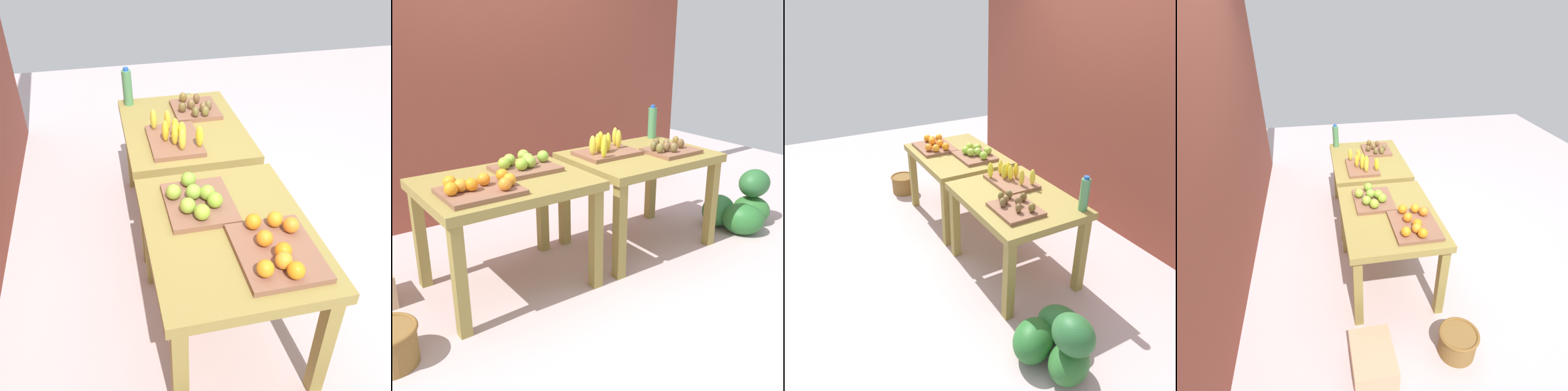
# 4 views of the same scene
# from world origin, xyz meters

# --- Properties ---
(ground_plane) EXTENTS (8.00, 8.00, 0.00)m
(ground_plane) POSITION_xyz_m (0.00, 0.00, 0.00)
(ground_plane) COLOR #C3ACAE
(back_wall) EXTENTS (4.40, 0.12, 3.00)m
(back_wall) POSITION_xyz_m (0.00, 1.35, 1.50)
(back_wall) COLOR brown
(back_wall) RESTS_ON ground_plane
(display_table_left) EXTENTS (1.04, 0.80, 0.75)m
(display_table_left) POSITION_xyz_m (-0.56, 0.00, 0.64)
(display_table_left) COLOR olive
(display_table_left) RESTS_ON ground_plane
(display_table_right) EXTENTS (1.04, 0.80, 0.75)m
(display_table_right) POSITION_xyz_m (0.56, 0.00, 0.64)
(display_table_right) COLOR olive
(display_table_right) RESTS_ON ground_plane
(orange_bin) EXTENTS (0.45, 0.36, 0.11)m
(orange_bin) POSITION_xyz_m (-0.78, -0.15, 0.78)
(orange_bin) COLOR brown
(orange_bin) RESTS_ON display_table_left
(apple_bin) EXTENTS (0.41, 0.34, 0.11)m
(apple_bin) POSITION_xyz_m (-0.36, 0.11, 0.79)
(apple_bin) COLOR brown
(apple_bin) RESTS_ON display_table_left
(banana_crate) EXTENTS (0.44, 0.32, 0.17)m
(banana_crate) POSITION_xyz_m (0.32, 0.10, 0.79)
(banana_crate) COLOR brown
(banana_crate) RESTS_ON display_table_right
(kiwi_bin) EXTENTS (0.37, 0.32, 0.10)m
(kiwi_bin) POSITION_xyz_m (0.75, -0.13, 0.78)
(kiwi_bin) COLOR brown
(kiwi_bin) RESTS_ON display_table_right
(water_bottle) EXTENTS (0.07, 0.07, 0.28)m
(water_bottle) POSITION_xyz_m (0.99, 0.32, 0.88)
(water_bottle) COLOR #4C8C59
(water_bottle) RESTS_ON display_table_right
(watermelon_pile) EXTENTS (0.66, 0.65, 0.49)m
(watermelon_pile) POSITION_xyz_m (1.50, -0.27, 0.18)
(watermelon_pile) COLOR #2E6D2E
(watermelon_pile) RESTS_ON ground_plane
(wicker_basket) EXTENTS (0.30, 0.30, 0.22)m
(wicker_basket) POSITION_xyz_m (-1.42, -0.35, 0.12)
(wicker_basket) COLOR brown
(wicker_basket) RESTS_ON ground_plane
(cardboard_produce_box) EXTENTS (0.40, 0.30, 0.22)m
(cardboard_produce_box) POSITION_xyz_m (-1.45, 0.30, 0.11)
(cardboard_produce_box) COLOR tan
(cardboard_produce_box) RESTS_ON ground_plane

